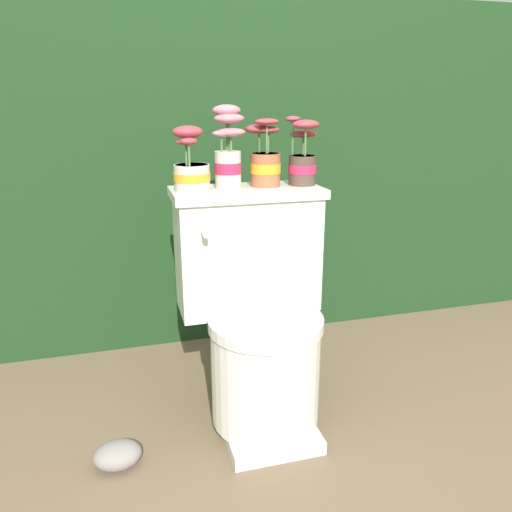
{
  "coord_description": "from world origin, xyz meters",
  "views": [
    {
      "loc": [
        -0.39,
        -1.34,
        1.06
      ],
      "look_at": [
        0.02,
        0.14,
        0.57
      ],
      "focal_mm": 35.0,
      "sensor_mm": 36.0,
      "label": 1
    }
  ],
  "objects": [
    {
      "name": "potted_plant_midleft",
      "position": [
        -0.03,
        0.28,
        0.9
      ],
      "size": [
        0.11,
        0.11,
        0.27
      ],
      "color": "beige",
      "rests_on": "toilet"
    },
    {
      "name": "garden_stone",
      "position": [
        -0.46,
        -0.03,
        0.04
      ],
      "size": [
        0.14,
        0.11,
        0.08
      ],
      "color": "gray",
      "rests_on": "ground"
    },
    {
      "name": "hedge_backdrop",
      "position": [
        0.0,
        1.07,
        0.74
      ],
      "size": [
        3.56,
        0.67,
        1.47
      ],
      "color": "#193819",
      "rests_on": "ground"
    },
    {
      "name": "potted_plant_left",
      "position": [
        -0.16,
        0.24,
        0.85
      ],
      "size": [
        0.12,
        0.12,
        0.21
      ],
      "color": "beige",
      "rests_on": "toilet"
    },
    {
      "name": "ground_plane",
      "position": [
        0.0,
        0.0,
        0.0
      ],
      "size": [
        12.0,
        12.0,
        0.0
      ],
      "primitive_type": "plane",
      "color": "brown"
    },
    {
      "name": "toilet",
      "position": [
        0.02,
        0.13,
        0.37
      ],
      "size": [
        0.5,
        0.53,
        0.78
      ],
      "color": "silver",
      "rests_on": "ground"
    },
    {
      "name": "potted_plant_middle",
      "position": [
        0.09,
        0.28,
        0.87
      ],
      "size": [
        0.11,
        0.12,
        0.22
      ],
      "color": "#9E5638",
      "rests_on": "toilet"
    },
    {
      "name": "potted_plant_midright",
      "position": [
        0.22,
        0.27,
        0.86
      ],
      "size": [
        0.11,
        0.12,
        0.23
      ],
      "color": "#47382D",
      "rests_on": "toilet"
    }
  ]
}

